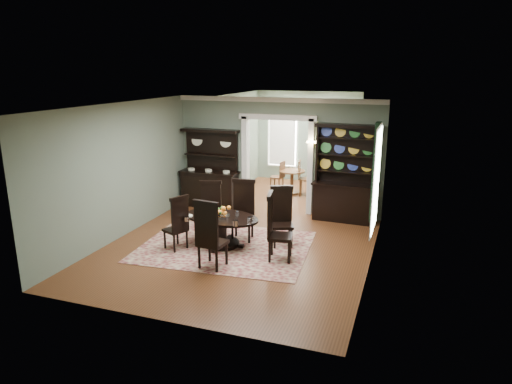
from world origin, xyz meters
TOP-DOWN VIEW (x-y plane):
  - room at (0.00, 0.04)m, footprint 5.51×6.01m
  - parlor at (0.00, 5.53)m, footprint 3.51×3.50m
  - doorway_trim at (0.00, 3.00)m, footprint 2.08×0.25m
  - right_window at (2.69, 0.93)m, footprint 0.15×1.47m
  - wall_sconce at (0.95, 2.85)m, footprint 0.27×0.21m
  - rug at (-0.28, 0.07)m, footprint 3.73×3.00m
  - dining_table at (-0.37, 0.11)m, footprint 1.85×1.81m
  - centerpiece at (-0.31, 0.03)m, footprint 1.57×1.01m
  - chair_far_left at (-0.84, 0.58)m, footprint 0.58×0.56m
  - chair_far_mid at (-0.09, 0.69)m, footprint 0.57×0.55m
  - chair_far_right at (0.81, 0.64)m, footprint 0.61×0.60m
  - chair_end_left at (-1.13, -0.42)m, footprint 0.56×0.57m
  - chair_end_right at (0.91, -0.22)m, footprint 0.57×0.59m
  - chair_near at (-0.11, -1.07)m, footprint 0.56×0.53m
  - sideboard at (-1.86, 2.75)m, footprint 1.62×0.58m
  - welsh_dresser at (1.81, 2.74)m, footprint 1.56×0.62m
  - parlor_table at (-0.05, 4.72)m, footprint 0.79×0.79m
  - parlor_chair_left at (-0.48, 4.80)m, footprint 0.43×0.41m
  - parlor_chair_right at (0.32, 4.67)m, footprint 0.46×0.45m

SIDE VIEW (x-z plane):
  - rug at x=-0.28m, z-range 0.00..0.01m
  - dining_table at x=-0.37m, z-range 0.13..0.80m
  - parlor_table at x=-0.05m, z-range 0.11..0.84m
  - parlor_chair_left at x=-0.48m, z-range 0.03..1.00m
  - parlor_chair_right at x=0.32m, z-range 0.04..1.10m
  - chair_end_left at x=-1.13m, z-range 0.03..1.22m
  - chair_far_left at x=-0.84m, z-range 0.03..1.31m
  - chair_far_right at x=0.81m, z-range 0.03..1.32m
  - chair_far_mid at x=-0.09m, z-range 0.03..1.38m
  - chair_end_right at x=0.91m, z-range 0.03..1.41m
  - chair_near at x=-0.11m, z-range 0.04..1.42m
  - centerpiece at x=-0.31m, z-range 0.61..0.87m
  - sideboard at x=-1.86m, z-range -0.32..1.81m
  - welsh_dresser at x=1.81m, z-range -0.33..2.08m
  - parlor at x=0.00m, z-range 0.01..3.02m
  - room at x=0.00m, z-range 0.07..3.08m
  - right_window at x=2.69m, z-range 0.54..2.66m
  - doorway_trim at x=0.00m, z-range 0.33..2.90m
  - wall_sconce at x=0.95m, z-range 1.79..1.99m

